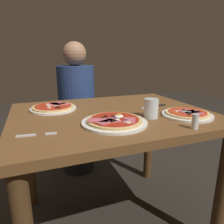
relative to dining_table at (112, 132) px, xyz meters
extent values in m
plane|color=#28231E|center=(0.00, 0.00, -0.63)|extent=(8.00, 8.00, 0.00)
cube|color=brown|center=(0.00, 0.00, 0.10)|extent=(1.09, 0.88, 0.04)
cylinder|color=#4A3018|center=(0.49, -0.38, -0.28)|extent=(0.07, 0.07, 0.71)
cylinder|color=#4A3018|center=(-0.49, 0.38, -0.28)|extent=(0.07, 0.07, 0.71)
cylinder|color=#4A3018|center=(0.49, 0.38, -0.28)|extent=(0.07, 0.07, 0.71)
cylinder|color=white|center=(-0.06, -0.19, 0.13)|extent=(0.31, 0.31, 0.01)
cylinder|color=#DBB26B|center=(-0.06, -0.19, 0.14)|extent=(0.26, 0.26, 0.01)
cylinder|color=#A82314|center=(-0.06, -0.19, 0.14)|extent=(0.23, 0.23, 0.00)
torus|color=black|center=(-0.08, -0.23, 0.15)|extent=(0.02, 0.02, 0.00)
torus|color=black|center=(-0.06, -0.16, 0.15)|extent=(0.02, 0.02, 0.00)
torus|color=black|center=(-0.09, -0.15, 0.15)|extent=(0.02, 0.02, 0.00)
torus|color=black|center=(-0.11, -0.17, 0.15)|extent=(0.02, 0.02, 0.00)
torus|color=black|center=(-0.03, -0.24, 0.15)|extent=(0.02, 0.02, 0.00)
cube|color=#C65B66|center=(-0.11, -0.23, 0.15)|extent=(0.10, 0.08, 0.00)
cube|color=#C65B66|center=(-0.07, -0.21, 0.15)|extent=(0.05, 0.08, 0.00)
cube|color=#C65B66|center=(-0.01, -0.25, 0.15)|extent=(0.09, 0.10, 0.00)
cube|color=#C65B66|center=(-0.14, -0.20, 0.15)|extent=(0.11, 0.09, 0.00)
cylinder|color=beige|center=(-0.03, -0.28, 0.15)|extent=(0.03, 0.03, 0.00)
cylinder|color=beige|center=(-0.06, -0.22, 0.15)|extent=(0.02, 0.02, 0.00)
ellipsoid|color=white|center=(-0.04, -0.20, 0.15)|extent=(0.04, 0.03, 0.02)
cylinder|color=yellow|center=(-0.04, -0.20, 0.16)|extent=(0.02, 0.02, 0.00)
cylinder|color=white|center=(-0.31, 0.18, 0.13)|extent=(0.27, 0.27, 0.01)
cylinder|color=#DBB26B|center=(-0.31, 0.18, 0.14)|extent=(0.24, 0.24, 0.01)
cylinder|color=#B72D19|center=(-0.31, 0.18, 0.14)|extent=(0.21, 0.21, 0.00)
torus|color=black|center=(-0.28, 0.11, 0.15)|extent=(0.02, 0.02, 0.00)
torus|color=black|center=(-0.29, 0.13, 0.15)|extent=(0.02, 0.02, 0.00)
torus|color=black|center=(-0.24, 0.21, 0.15)|extent=(0.02, 0.02, 0.00)
cube|color=#C65B66|center=(-0.27, 0.22, 0.15)|extent=(0.10, 0.11, 0.00)
cube|color=#C65B66|center=(-0.25, 0.19, 0.15)|extent=(0.09, 0.06, 0.00)
cube|color=#C65B66|center=(-0.31, 0.21, 0.15)|extent=(0.07, 0.08, 0.00)
cylinder|color=beige|center=(-0.34, 0.21, 0.15)|extent=(0.02, 0.02, 0.00)
cylinder|color=beige|center=(-0.33, 0.18, 0.15)|extent=(0.03, 0.03, 0.00)
cylinder|color=beige|center=(-0.33, 0.13, 0.15)|extent=(0.02, 0.02, 0.00)
cylinder|color=beige|center=(-0.30, 0.16, 0.15)|extent=(0.02, 0.02, 0.00)
cylinder|color=white|center=(0.35, -0.21, 0.13)|extent=(0.27, 0.27, 0.01)
cylinder|color=#E5C17F|center=(0.35, -0.21, 0.14)|extent=(0.23, 0.23, 0.01)
cylinder|color=red|center=(0.35, -0.21, 0.14)|extent=(0.20, 0.20, 0.00)
torus|color=black|center=(0.33, -0.20, 0.15)|extent=(0.02, 0.02, 0.00)
torus|color=black|center=(0.31, -0.27, 0.15)|extent=(0.02, 0.02, 0.00)
torus|color=black|center=(0.39, -0.24, 0.15)|extent=(0.02, 0.02, 0.00)
torus|color=black|center=(0.35, -0.23, 0.15)|extent=(0.02, 0.02, 0.00)
cube|color=#C65B66|center=(0.36, -0.20, 0.15)|extent=(0.09, 0.09, 0.00)
cube|color=#C65B66|center=(0.36, -0.25, 0.15)|extent=(0.10, 0.08, 0.00)
cube|color=#C65B66|center=(0.33, -0.21, 0.15)|extent=(0.07, 0.08, 0.00)
cube|color=#C65B66|center=(0.36, -0.23, 0.15)|extent=(0.09, 0.06, 0.00)
cylinder|color=beige|center=(0.29, -0.20, 0.15)|extent=(0.02, 0.02, 0.00)
cylinder|color=beige|center=(0.35, -0.23, 0.15)|extent=(0.02, 0.02, 0.00)
cylinder|color=beige|center=(0.33, -0.21, 0.15)|extent=(0.03, 0.03, 0.00)
cylinder|color=silver|center=(0.15, -0.17, 0.17)|extent=(0.07, 0.07, 0.10)
cylinder|color=silver|center=(0.15, -0.17, 0.14)|extent=(0.07, 0.07, 0.04)
cube|color=silver|center=(-0.45, -0.21, 0.12)|extent=(0.08, 0.02, 0.00)
cube|color=silver|center=(-0.36, -0.23, 0.12)|extent=(0.04, 0.01, 0.00)
cube|color=silver|center=(-0.36, -0.23, 0.12)|extent=(0.04, 0.01, 0.00)
cube|color=silver|center=(-0.36, -0.22, 0.12)|extent=(0.04, 0.01, 0.00)
cube|color=silver|center=(-0.36, -0.22, 0.12)|extent=(0.04, 0.01, 0.00)
cube|color=silver|center=(0.25, 0.02, 0.12)|extent=(0.11, 0.04, 0.00)
cube|color=black|center=(0.34, 0.03, 0.12)|extent=(0.09, 0.03, 0.01)
cylinder|color=white|center=(0.24, -0.39, 0.15)|extent=(0.03, 0.03, 0.05)
cylinder|color=silver|center=(0.24, -0.39, 0.18)|extent=(0.03, 0.03, 0.01)
cylinder|color=black|center=(-0.05, 0.74, -0.40)|extent=(0.29, 0.29, 0.46)
cylinder|color=navy|center=(-0.05, 0.74, 0.09)|extent=(0.32, 0.32, 0.52)
sphere|color=#9E7051|center=(-0.05, 0.74, 0.45)|extent=(0.20, 0.20, 0.20)
camera|label=1|loc=(-0.41, -1.06, 0.43)|focal=33.21mm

